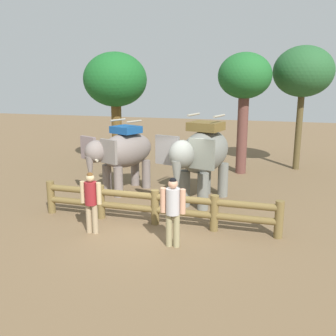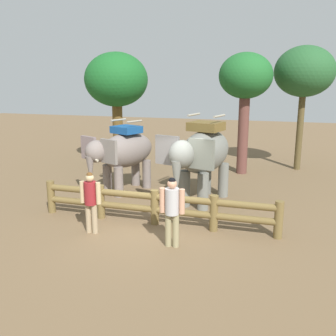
{
  "view_description": "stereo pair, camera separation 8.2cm",
  "coord_description": "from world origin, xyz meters",
  "px_view_note": "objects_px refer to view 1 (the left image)",
  "views": [
    {
      "loc": [
        3.28,
        -9.82,
        4.23
      ],
      "look_at": [
        0.0,
        1.65,
        1.4
      ],
      "focal_mm": 40.41,
      "sensor_mm": 36.0,
      "label": 1
    },
    {
      "loc": [
        3.36,
        -9.8,
        4.23
      ],
      "look_at": [
        0.0,
        1.65,
        1.4
      ],
      "focal_mm": 40.41,
      "sensor_mm": 36.0,
      "label": 2
    }
  ],
  "objects_px": {
    "elephant_near_left": "(123,152)",
    "tree_back_center": "(303,73)",
    "tree_far_left": "(245,80)",
    "tourist_man_in_blue": "(173,207)",
    "tree_far_right": "(115,81)",
    "tourist_woman_in_black": "(91,198)",
    "log_fence": "(155,205)",
    "elephant_center": "(202,154)"
  },
  "relations": [
    {
      "from": "elephant_near_left",
      "to": "tree_back_center",
      "type": "bearing_deg",
      "value": 41.53
    },
    {
      "from": "tree_far_left",
      "to": "tourist_man_in_blue",
      "type": "bearing_deg",
      "value": -96.4
    },
    {
      "from": "elephant_near_left",
      "to": "tree_far_left",
      "type": "distance_m",
      "value": 6.42
    },
    {
      "from": "elephant_near_left",
      "to": "tree_far_right",
      "type": "bearing_deg",
      "value": 115.88
    },
    {
      "from": "tree_back_center",
      "to": "tree_far_right",
      "type": "height_order",
      "value": "tree_back_center"
    },
    {
      "from": "tree_far_right",
      "to": "elephant_near_left",
      "type": "bearing_deg",
      "value": -64.12
    },
    {
      "from": "tourist_woman_in_black",
      "to": "tree_back_center",
      "type": "distance_m",
      "value": 11.82
    },
    {
      "from": "elephant_near_left",
      "to": "tree_far_left",
      "type": "relative_size",
      "value": 0.61
    },
    {
      "from": "tree_far_left",
      "to": "tourist_woman_in_black",
      "type": "bearing_deg",
      "value": -112.27
    },
    {
      "from": "tree_back_center",
      "to": "tourist_man_in_blue",
      "type": "bearing_deg",
      "value": -109.01
    },
    {
      "from": "tourist_man_in_blue",
      "to": "tree_far_right",
      "type": "height_order",
      "value": "tree_far_right"
    },
    {
      "from": "tree_far_left",
      "to": "tree_back_center",
      "type": "relative_size",
      "value": 0.94
    },
    {
      "from": "log_fence",
      "to": "tourist_woman_in_black",
      "type": "bearing_deg",
      "value": -143.3
    },
    {
      "from": "tourist_woman_in_black",
      "to": "tree_far_left",
      "type": "xyz_separation_m",
      "value": [
        3.34,
        8.17,
        3.16
      ]
    },
    {
      "from": "elephant_center",
      "to": "tourist_woman_in_black",
      "type": "bearing_deg",
      "value": -125.21
    },
    {
      "from": "log_fence",
      "to": "elephant_center",
      "type": "distance_m",
      "value": 2.75
    },
    {
      "from": "elephant_near_left",
      "to": "tourist_woman_in_black",
      "type": "relative_size",
      "value": 1.85
    },
    {
      "from": "tourist_man_in_blue",
      "to": "tree_back_center",
      "type": "distance_m",
      "value": 11.03
    },
    {
      "from": "tourist_woman_in_black",
      "to": "tree_far_right",
      "type": "xyz_separation_m",
      "value": [
        -2.85,
        8.39,
        3.08
      ]
    },
    {
      "from": "tree_back_center",
      "to": "log_fence",
      "type": "bearing_deg",
      "value": -116.76
    },
    {
      "from": "tourist_woman_in_black",
      "to": "elephant_center",
      "type": "bearing_deg",
      "value": 54.79
    },
    {
      "from": "tourist_woman_in_black",
      "to": "tourist_man_in_blue",
      "type": "distance_m",
      "value": 2.41
    },
    {
      "from": "tourist_woman_in_black",
      "to": "tree_far_right",
      "type": "distance_m",
      "value": 9.38
    },
    {
      "from": "elephant_center",
      "to": "tree_back_center",
      "type": "relative_size",
      "value": 0.64
    },
    {
      "from": "log_fence",
      "to": "tourist_woman_in_black",
      "type": "distance_m",
      "value": 1.91
    },
    {
      "from": "elephant_near_left",
      "to": "tree_back_center",
      "type": "height_order",
      "value": "tree_back_center"
    },
    {
      "from": "elephant_near_left",
      "to": "tree_far_left",
      "type": "bearing_deg",
      "value": 46.44
    },
    {
      "from": "tree_far_right",
      "to": "log_fence",
      "type": "bearing_deg",
      "value": -59.15
    },
    {
      "from": "log_fence",
      "to": "elephant_center",
      "type": "height_order",
      "value": "elephant_center"
    },
    {
      "from": "tree_far_right",
      "to": "tourist_woman_in_black",
      "type": "bearing_deg",
      "value": -71.23
    },
    {
      "from": "tourist_man_in_blue",
      "to": "tree_far_right",
      "type": "distance_m",
      "value": 10.54
    },
    {
      "from": "tourist_man_in_blue",
      "to": "tree_back_center",
      "type": "relative_size",
      "value": 0.32
    },
    {
      "from": "tourist_man_in_blue",
      "to": "elephant_center",
      "type": "bearing_deg",
      "value": 89.5
    },
    {
      "from": "tree_far_left",
      "to": "log_fence",
      "type": "bearing_deg",
      "value": -104.7
    },
    {
      "from": "tree_far_left",
      "to": "tree_back_center",
      "type": "bearing_deg",
      "value": 31.61
    },
    {
      "from": "elephant_near_left",
      "to": "tree_far_left",
      "type": "xyz_separation_m",
      "value": [
        4.03,
        4.24,
        2.64
      ]
    },
    {
      "from": "log_fence",
      "to": "tree_back_center",
      "type": "relative_size",
      "value": 1.28
    },
    {
      "from": "elephant_near_left",
      "to": "tree_back_center",
      "type": "distance_m",
      "value": 9.18
    },
    {
      "from": "elephant_near_left",
      "to": "tree_far_left",
      "type": "height_order",
      "value": "tree_far_left"
    },
    {
      "from": "elephant_center",
      "to": "tourist_man_in_blue",
      "type": "xyz_separation_m",
      "value": [
        -0.03,
        -3.68,
        -0.66
      ]
    },
    {
      "from": "elephant_center",
      "to": "tree_far_left",
      "type": "bearing_deg",
      "value": 79.09
    },
    {
      "from": "log_fence",
      "to": "tourist_man_in_blue",
      "type": "relative_size",
      "value": 3.97
    }
  ]
}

